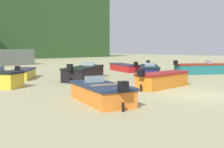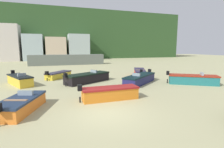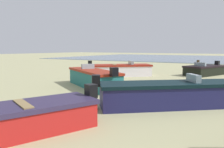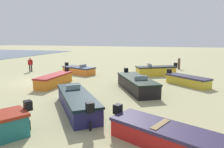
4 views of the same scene
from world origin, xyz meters
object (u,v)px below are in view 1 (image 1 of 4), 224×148
at_px(boat_navy_0, 149,71).
at_px(boat_orange_6, 101,93).
at_px(boat_yellow_9, 24,73).
at_px(boat_red_3, 124,67).
at_px(boat_black_4, 84,73).
at_px(boat_teal_7, 200,69).
at_px(boat_orange_8, 163,80).

distance_m(boat_navy_0, boat_orange_6, 11.30).
relative_size(boat_orange_6, boat_yellow_9, 1.11).
relative_size(boat_red_3, boat_black_4, 0.96).
distance_m(boat_red_3, boat_orange_6, 16.18).
xyz_separation_m(boat_black_4, boat_yellow_9, (-2.89, 3.66, -0.10)).
height_order(boat_red_3, boat_teal_7, boat_teal_7).
bearing_deg(boat_yellow_9, boat_red_3, 34.98).
bearing_deg(boat_navy_0, boat_teal_7, -151.34).
bearing_deg(boat_yellow_9, boat_navy_0, 3.07).
distance_m(boat_black_4, boat_orange_6, 8.86).
bearing_deg(boat_teal_7, boat_red_3, -130.43).
bearing_deg(boat_teal_7, boat_yellow_9, -90.11).
height_order(boat_navy_0, boat_yellow_9, boat_navy_0).
bearing_deg(boat_red_3, boat_orange_6, -118.41).
relative_size(boat_black_4, boat_orange_8, 1.23).
bearing_deg(boat_orange_6, boat_teal_7, 29.88).
bearing_deg(boat_navy_0, boat_yellow_9, 14.54).
bearing_deg(boat_teal_7, boat_orange_8, -44.37).
bearing_deg(boat_black_4, boat_teal_7, 36.52).
bearing_deg(boat_teal_7, boat_orange_6, -47.17).
distance_m(boat_navy_0, boat_teal_7, 5.26).
xyz_separation_m(boat_red_3, boat_yellow_9, (-10.50, 0.93, 0.01)).
height_order(boat_red_3, boat_orange_6, boat_orange_6).
xyz_separation_m(boat_navy_0, boat_red_3, (2.61, 5.01, -0.07)).
height_order(boat_red_3, boat_yellow_9, boat_yellow_9).
xyz_separation_m(boat_black_4, boat_teal_7, (9.85, -4.32, -0.00)).
bearing_deg(boat_black_4, boat_orange_8, -26.56).
xyz_separation_m(boat_navy_0, boat_orange_8, (-4.63, -4.34, -0.00)).
xyz_separation_m(boat_orange_6, boat_yellow_9, (2.27, 10.86, -0.02)).
distance_m(boat_black_4, boat_teal_7, 10.76).
xyz_separation_m(boat_red_3, boat_orange_8, (-7.24, -9.36, 0.07)).
bearing_deg(boat_orange_8, boat_navy_0, 132.54).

